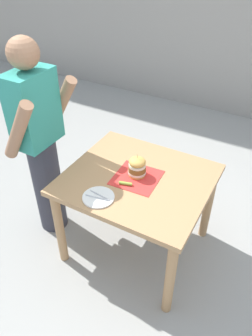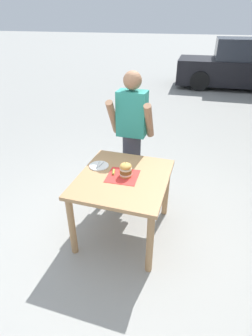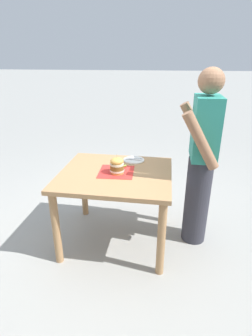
% 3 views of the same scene
% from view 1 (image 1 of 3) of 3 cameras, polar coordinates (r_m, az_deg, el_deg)
% --- Properties ---
extents(ground_plane, '(80.00, 80.00, 0.00)m').
position_cam_1_polar(ground_plane, '(2.94, 1.75, -13.29)').
color(ground_plane, '#9E9E99').
extents(patio_table, '(0.94, 1.04, 0.76)m').
position_cam_1_polar(patio_table, '(2.48, 2.02, -3.82)').
color(patio_table, tan).
rests_on(patio_table, ground).
extents(serving_paper, '(0.34, 0.34, 0.00)m').
position_cam_1_polar(serving_paper, '(2.40, 1.86, -1.67)').
color(serving_paper, red).
rests_on(serving_paper, patio_table).
extents(sandwich, '(0.13, 0.13, 0.19)m').
position_cam_1_polar(sandwich, '(2.38, 1.96, 0.25)').
color(sandwich, gold).
rests_on(sandwich, serving_paper).
extents(pickle_spear, '(0.05, 0.10, 0.02)m').
position_cam_1_polar(pickle_spear, '(2.32, -0.08, -2.71)').
color(pickle_spear, '#8EA83D').
rests_on(pickle_spear, serving_paper).
extents(side_plate_with_forks, '(0.22, 0.22, 0.02)m').
position_cam_1_polar(side_plate_with_forks, '(2.23, -4.83, -5.10)').
color(side_plate_with_forks, white).
rests_on(side_plate_with_forks, patio_table).
extents(diner_across_table, '(0.55, 0.35, 1.69)m').
position_cam_1_polar(diner_across_table, '(2.63, -14.68, 4.18)').
color(diner_across_table, '#33333D').
rests_on(diner_across_table, ground).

